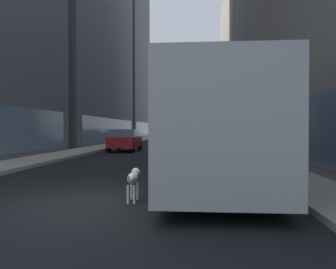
% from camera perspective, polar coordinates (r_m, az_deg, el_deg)
% --- Properties ---
extents(ground_plane, '(120.00, 120.00, 0.00)m').
position_cam_1_polar(ground_plane, '(42.10, 1.44, -1.27)').
color(ground_plane, black).
extents(sidewalk_left, '(2.40, 110.00, 0.15)m').
position_cam_1_polar(sidewalk_left, '(42.78, -6.20, -1.14)').
color(sidewalk_left, '#9E9991').
rests_on(sidewalk_left, ground).
extents(sidewalk_right, '(2.40, 110.00, 0.15)m').
position_cam_1_polar(sidewalk_right, '(42.17, 9.20, -1.18)').
color(sidewalk_right, '#9E9991').
rests_on(sidewalk_right, ground).
extents(building_left_mid, '(9.91, 23.71, 29.12)m').
position_cam_1_polar(building_left_mid, '(41.94, -16.35, 18.86)').
color(building_left_mid, '#4C515B').
rests_on(building_left_mid, ground).
extents(building_left_far, '(10.13, 16.74, 38.43)m').
position_cam_1_polar(building_left_far, '(63.11, -9.02, 17.12)').
color(building_left_far, '#4C515B').
rests_on(building_left_far, ground).
extents(building_right_far, '(9.35, 20.06, 23.67)m').
position_cam_1_polar(building_right_far, '(56.08, 14.64, 11.40)').
color(building_right_far, '#A0937F').
rests_on(building_right_far, ground).
extents(transit_bus, '(2.78, 11.53, 3.05)m').
position_cam_1_polar(transit_bus, '(11.15, 7.23, 1.63)').
color(transit_bus, '#999EA3').
rests_on(transit_bus, ground).
extents(car_white_van, '(1.87, 4.34, 1.62)m').
position_cam_1_polar(car_white_van, '(47.90, 0.39, -0.01)').
color(car_white_van, silver).
rests_on(car_white_van, ground).
extents(car_red_coupe, '(1.86, 4.04, 1.62)m').
position_cam_1_polar(car_red_coupe, '(24.58, -7.38, -0.96)').
color(car_red_coupe, red).
rests_on(car_red_coupe, ground).
extents(car_blue_hatchback, '(1.88, 4.64, 1.62)m').
position_cam_1_polar(car_blue_hatchback, '(53.26, -0.92, 0.09)').
color(car_blue_hatchback, '#4C6BB7').
rests_on(car_blue_hatchback, ground).
extents(car_black_suv, '(1.88, 4.67, 1.62)m').
position_cam_1_polar(car_black_suv, '(33.36, 2.70, -0.44)').
color(car_black_suv, black).
rests_on(car_black_suv, ground).
extents(car_yellow_taxi, '(1.75, 4.35, 1.62)m').
position_cam_1_polar(car_yellow_taxi, '(41.09, -0.31, -0.18)').
color(car_yellow_taxi, yellow).
rests_on(car_yellow_taxi, ground).
extents(dalmatian_dog, '(0.22, 0.96, 0.72)m').
position_cam_1_polar(dalmatian_dog, '(7.69, -5.98, -7.53)').
color(dalmatian_dog, white).
rests_on(dalmatian_dog, ground).
extents(pedestrian_in_coat, '(0.34, 0.34, 1.69)m').
position_cam_1_polar(pedestrian_in_coat, '(14.74, 19.08, -1.56)').
color(pedestrian_in_coat, '#1E1E2D').
rests_on(pedestrian_in_coat, sidewalk_right).
extents(traffic_light_near, '(0.24, 0.41, 3.40)m').
position_cam_1_polar(traffic_light_near, '(9.24, 21.13, 5.80)').
color(traffic_light_near, black).
rests_on(traffic_light_near, sidewalk_right).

